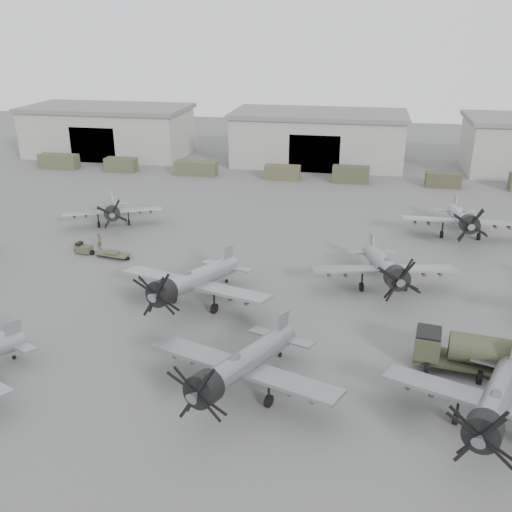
% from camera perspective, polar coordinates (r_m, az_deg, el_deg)
% --- Properties ---
extents(ground, '(220.00, 220.00, 0.00)m').
position_cam_1_polar(ground, '(42.45, -1.60, -9.33)').
color(ground, '#535351').
rests_on(ground, ground).
extents(hangar_left, '(29.00, 14.80, 8.70)m').
position_cam_1_polar(hangar_left, '(109.07, -14.51, 12.06)').
color(hangar_left, gray).
rests_on(hangar_left, ground).
extents(hangar_center, '(29.00, 14.80, 8.70)m').
position_cam_1_polar(hangar_center, '(99.21, 6.25, 11.68)').
color(hangar_center, gray).
rests_on(hangar_center, ground).
extents(support_truck_0, '(6.45, 2.20, 2.37)m').
position_cam_1_polar(support_truck_0, '(100.95, -19.10, 8.94)').
color(support_truck_0, '#444A30').
rests_on(support_truck_0, ground).
extents(support_truck_1, '(5.05, 2.20, 2.20)m').
position_cam_1_polar(support_truck_1, '(96.05, -13.35, 8.88)').
color(support_truck_1, '#43472E').
rests_on(support_truck_1, ground).
extents(support_truck_2, '(6.62, 2.20, 2.20)m').
position_cam_1_polar(support_truck_2, '(91.68, -6.01, 8.73)').
color(support_truck_2, '#444A30').
rests_on(support_truck_2, ground).
extents(support_truck_3, '(5.40, 2.20, 2.13)m').
position_cam_1_polar(support_truck_3, '(88.74, 2.66, 8.36)').
color(support_truck_3, '#494A30').
rests_on(support_truck_3, ground).
extents(support_truck_4, '(5.49, 2.20, 2.46)m').
position_cam_1_polar(support_truck_4, '(87.86, 9.46, 8.05)').
color(support_truck_4, '#3B412A').
rests_on(support_truck_4, ground).
extents(support_truck_5, '(5.01, 2.20, 2.10)m').
position_cam_1_polar(support_truck_5, '(88.63, 18.20, 7.25)').
color(support_truck_5, '#3C3C27').
rests_on(support_truck_5, ground).
extents(aircraft_near_1, '(13.12, 11.81, 5.26)m').
position_cam_1_polar(aircraft_near_1, '(36.24, -1.62, -10.91)').
color(aircraft_near_1, gray).
rests_on(aircraft_near_1, ground).
extents(aircraft_near_2, '(12.83, 11.58, 5.18)m').
position_cam_1_polar(aircraft_near_2, '(35.91, 22.81, -13.31)').
color(aircraft_near_2, gray).
rests_on(aircraft_near_2, ground).
extents(aircraft_mid_1, '(13.64, 12.28, 5.45)m').
position_cam_1_polar(aircraft_mid_1, '(47.41, -6.47, -2.54)').
color(aircraft_mid_1, '#919498').
rests_on(aircraft_mid_1, ground).
extents(aircraft_mid_2, '(13.06, 11.75, 5.19)m').
position_cam_1_polar(aircraft_mid_2, '(51.47, 12.82, -1.07)').
color(aircraft_mid_2, gray).
rests_on(aircraft_mid_2, ground).
extents(aircraft_far_0, '(11.25, 10.20, 4.61)m').
position_cam_1_polar(aircraft_far_0, '(69.00, -14.15, 4.55)').
color(aircraft_far_0, '#9B9EA3').
rests_on(aircraft_far_0, ground).
extents(aircraft_far_1, '(13.02, 11.72, 5.24)m').
position_cam_1_polar(aircraft_far_1, '(66.70, 19.96, 3.53)').
color(aircraft_far_1, '#9D9FA6').
rests_on(aircraft_far_1, ground).
extents(fuel_tanker, '(7.70, 3.41, 2.87)m').
position_cam_1_polar(fuel_tanker, '(41.71, 20.57, -8.89)').
color(fuel_tanker, '#383B26').
rests_on(fuel_tanker, ground).
extents(tug_trailer, '(6.16, 2.14, 1.22)m').
position_cam_1_polar(tug_trailer, '(61.20, -15.81, 0.49)').
color(tug_trailer, '#3D432C').
rests_on(tug_trailer, ground).
extents(ground_crew, '(0.44, 0.66, 1.80)m').
position_cam_1_polar(ground_crew, '(62.59, -15.39, 1.45)').
color(ground_crew, '#484930').
rests_on(ground_crew, ground).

